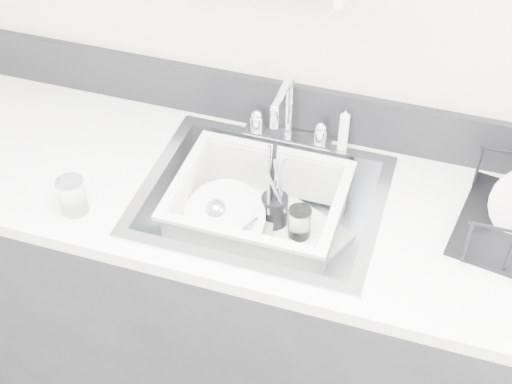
% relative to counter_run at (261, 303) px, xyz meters
% --- Properties ---
extents(room_shell, '(3.50, 3.00, 2.60)m').
position_rel_counter_run_xyz_m(room_shell, '(0.00, -0.80, 1.22)').
color(room_shell, silver).
rests_on(room_shell, ground).
extents(counter_run, '(3.20, 0.62, 0.92)m').
position_rel_counter_run_xyz_m(counter_run, '(0.00, 0.00, 0.00)').
color(counter_run, black).
rests_on(counter_run, ground).
extents(backsplash, '(3.20, 0.02, 0.16)m').
position_rel_counter_run_xyz_m(backsplash, '(0.00, 0.30, 0.54)').
color(backsplash, black).
rests_on(backsplash, counter_run).
extents(sink, '(0.64, 0.52, 0.20)m').
position_rel_counter_run_xyz_m(sink, '(0.00, 0.00, 0.37)').
color(sink, silver).
rests_on(sink, counter_run).
extents(faucet, '(0.26, 0.18, 0.23)m').
position_rel_counter_run_xyz_m(faucet, '(0.00, 0.25, 0.52)').
color(faucet, silver).
rests_on(faucet, counter_run).
extents(side_sprayer, '(0.03, 0.03, 0.14)m').
position_rel_counter_run_xyz_m(side_sprayer, '(0.16, 0.25, 0.53)').
color(side_sprayer, white).
rests_on(side_sprayer, counter_run).
extents(wash_tub, '(0.58, 0.54, 0.18)m').
position_rel_counter_run_xyz_m(wash_tub, '(-0.01, 0.02, 0.38)').
color(wash_tub, white).
rests_on(wash_tub, sink).
extents(plate_stack, '(0.28, 0.27, 0.11)m').
position_rel_counter_run_xyz_m(plate_stack, '(-0.09, -0.02, 0.34)').
color(plate_stack, white).
rests_on(plate_stack, wash_tub).
extents(utensil_cup, '(0.08, 0.08, 0.26)m').
position_rel_counter_run_xyz_m(utensil_cup, '(0.02, 0.06, 0.36)').
color(utensil_cup, black).
rests_on(utensil_cup, wash_tub).
extents(ladle, '(0.29, 0.17, 0.08)m').
position_rel_counter_run_xyz_m(ladle, '(-0.07, -0.02, 0.35)').
color(ladle, silver).
rests_on(ladle, wash_tub).
extents(tumbler_in_tub, '(0.08, 0.08, 0.09)m').
position_rel_counter_run_xyz_m(tumbler_in_tub, '(0.10, 0.04, 0.35)').
color(tumbler_in_tub, white).
rests_on(tumbler_in_tub, wash_tub).
extents(tumbler_counter, '(0.09, 0.09, 0.10)m').
position_rel_counter_run_xyz_m(tumbler_counter, '(-0.45, -0.20, 0.51)').
color(tumbler_counter, white).
rests_on(tumbler_counter, counter_run).
extents(bowl_small, '(0.10, 0.10, 0.03)m').
position_rel_counter_run_xyz_m(bowl_small, '(0.09, -0.06, 0.32)').
color(bowl_small, white).
rests_on(bowl_small, wash_tub).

